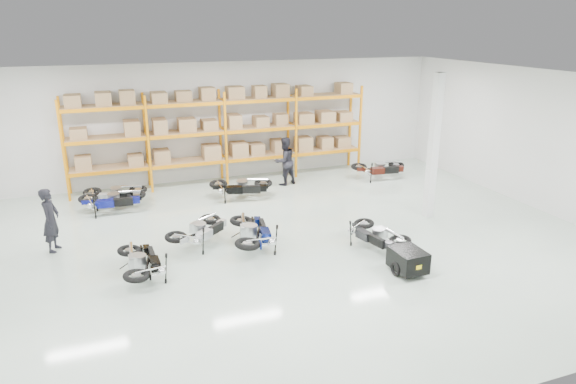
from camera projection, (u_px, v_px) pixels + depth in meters
name	position (u px, v px, depth m)	size (l,w,h in m)	color
room	(279.00, 167.00, 13.57)	(18.00, 18.00, 18.00)	silver
pallet_rack	(223.00, 124.00, 19.32)	(11.28, 0.98, 3.62)	orange
structural_column	(433.00, 147.00, 15.73)	(0.25, 0.25, 4.50)	white
moto_blue_centre	(253.00, 228.00, 13.89)	(0.87, 1.96, 1.20)	#061145
moto_silver_left	(200.00, 226.00, 14.14)	(0.79, 1.79, 1.09)	#AAADB1
moto_black_far_left	(142.00, 258.00, 12.26)	(0.78, 1.76, 1.07)	black
moto_touring_right	(376.00, 230.00, 13.90)	(0.77, 1.72, 1.05)	black
trailer	(408.00, 260.00, 12.53)	(0.78, 1.48, 0.62)	black
moto_back_a	(112.00, 196.00, 16.57)	(0.81, 1.82, 1.11)	navy
moto_back_b	(114.00, 190.00, 17.17)	(0.80, 1.80, 1.10)	#9EA4A7
moto_back_c	(241.00, 183.00, 17.84)	(0.84, 1.90, 1.16)	black
moto_back_d	(380.00, 165.00, 20.14)	(0.83, 1.87, 1.14)	#3F130C
person_left	(51.00, 220.00, 13.66)	(0.64, 0.42, 1.76)	black
person_back	(285.00, 161.00, 19.34)	(0.89, 0.69, 1.82)	black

